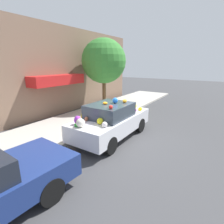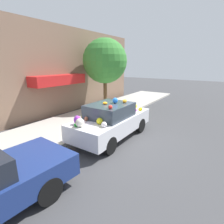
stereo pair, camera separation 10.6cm
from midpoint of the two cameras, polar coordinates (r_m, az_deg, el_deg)
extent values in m
plane|color=#424244|center=(7.62, 0.22, -8.34)|extent=(60.00, 60.00, 0.00)
cube|color=#B2ADA3|center=(9.24, -13.99, -4.00)|extent=(24.00, 3.20, 0.13)
cube|color=#846651|center=(10.52, -23.54, 11.88)|extent=(18.00, 0.30, 5.27)
cube|color=red|center=(10.58, -17.50, 9.95)|extent=(3.38, 0.90, 0.55)
cylinder|color=brown|center=(11.98, -2.83, 6.40)|extent=(0.24, 0.24, 2.10)
sphere|color=#388433|center=(11.82, -2.96, 16.27)|extent=(2.87, 2.87, 2.87)
cylinder|color=gold|center=(8.49, -9.78, -3.09)|extent=(0.20, 0.20, 0.55)
sphere|color=gold|center=(8.39, -9.88, -0.93)|extent=(0.18, 0.18, 0.18)
cube|color=silver|center=(7.43, -0.41, -3.61)|extent=(3.99, 1.69, 0.65)
cube|color=#333D47|center=(7.13, -1.13, 0.54)|extent=(1.80, 1.48, 0.54)
cylinder|color=black|center=(8.91, -0.04, -2.50)|extent=(0.65, 0.18, 0.65)
cylinder|color=black|center=(8.21, 8.89, -4.30)|extent=(0.65, 0.18, 0.65)
cylinder|color=black|center=(7.11, -11.21, -7.63)|extent=(0.65, 0.18, 0.65)
cylinder|color=black|center=(6.22, -0.94, -10.87)|extent=(0.65, 0.18, 0.65)
ellipsoid|color=orange|center=(7.26, 3.75, 3.58)|extent=(0.20, 0.18, 0.15)
sphere|color=white|center=(6.10, -10.76, -3.50)|extent=(0.35, 0.35, 0.31)
ellipsoid|color=green|center=(6.19, -11.64, -4.14)|extent=(0.31, 0.30, 0.13)
ellipsoid|color=white|center=(8.03, 6.46, 1.18)|extent=(0.24, 0.28, 0.26)
ellipsoid|color=purple|center=(8.03, 6.95, 0.64)|extent=(0.29, 0.28, 0.12)
sphere|color=white|center=(5.99, -2.92, -4.13)|extent=(0.25, 0.25, 0.20)
ellipsoid|color=black|center=(8.48, 5.80, 2.01)|extent=(0.39, 0.36, 0.27)
ellipsoid|color=#95553C|center=(6.72, -8.83, -2.22)|extent=(0.19, 0.17, 0.17)
ellipsoid|color=green|center=(8.29, 3.27, 1.64)|extent=(0.30, 0.33, 0.24)
sphere|color=red|center=(6.25, -0.89, 1.62)|extent=(0.21, 0.21, 0.15)
ellipsoid|color=purple|center=(6.37, -11.62, -2.63)|extent=(0.34, 0.35, 0.32)
sphere|color=black|center=(6.32, -11.65, -3.66)|extent=(0.19, 0.19, 0.15)
ellipsoid|color=blue|center=(7.16, 0.60, 3.78)|extent=(0.26, 0.27, 0.23)
sphere|color=yellow|center=(8.58, 7.01, 1.90)|extent=(0.27, 0.27, 0.21)
ellipsoid|color=yellow|center=(8.15, 8.79, 0.95)|extent=(0.23, 0.22, 0.17)
sphere|color=yellow|center=(6.31, -4.42, -2.99)|extent=(0.32, 0.32, 0.23)
ellipsoid|color=orange|center=(6.98, -2.70, 2.91)|extent=(0.22, 0.24, 0.10)
ellipsoid|color=brown|center=(9.04, 2.73, 2.68)|extent=(0.24, 0.21, 0.20)
cylinder|color=black|center=(5.73, -29.12, -15.50)|extent=(0.65, 0.22, 0.64)
cylinder|color=black|center=(4.53, -19.86, -23.20)|extent=(0.65, 0.22, 0.64)
camera|label=1|loc=(0.05, -90.42, -0.12)|focal=28.00mm
camera|label=2|loc=(0.05, 89.58, 0.12)|focal=28.00mm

